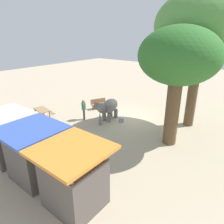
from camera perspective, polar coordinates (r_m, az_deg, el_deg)
name	(u,v)px	position (r m, az deg, el deg)	size (l,w,h in m)	color
ground_plane	(129,117)	(16.35, 4.89, -1.35)	(60.00, 60.00, 0.00)	#BAA88C
elephant	(108,107)	(15.33, -1.06, 1.31)	(1.57, 2.35, 1.62)	slate
person_handler	(84,108)	(15.58, -7.98, 1.10)	(0.37, 0.40, 1.62)	#3F3833
shade_tree_main	(178,59)	(11.54, 18.24, 14.13)	(4.40, 4.03, 6.73)	brown
shade_tree_secondary	(202,26)	(14.66, 24.17, 21.21)	(6.04, 5.54, 8.89)	brown
wooden_bench	(99,103)	(18.01, -3.82, 2.45)	(0.96, 1.44, 0.88)	olive
picnic_table_near	(42,112)	(16.66, -19.12, 0.11)	(1.75, 1.73, 0.78)	#9E7A51
market_stall_orange	(74,180)	(8.10, -10.66, -18.38)	(2.50, 2.50, 2.52)	#59514C
market_stall_blue	(35,156)	(9.89, -20.94, -11.49)	(2.50, 2.50, 2.52)	#59514C
market_stall_white	(7,139)	(11.98, -27.56, -6.65)	(2.50, 2.50, 2.52)	#59514C
feed_bucket	(121,120)	(15.30, 2.62, -2.27)	(0.36, 0.36, 0.32)	gray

